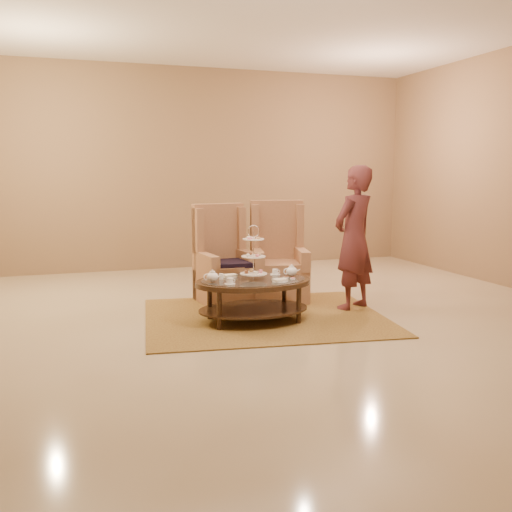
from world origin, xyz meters
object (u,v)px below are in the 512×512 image
object	(u,v)px
tea_table	(253,287)
armchair_left	(224,269)
person	(354,238)
armchair_right	(278,266)

from	to	relation	value
tea_table	armchair_left	world-z (taller)	armchair_left
armchair_left	person	bearing A→B (deg)	-39.45
tea_table	person	distance (m)	1.48
tea_table	armchair_right	xyz separation A→B (m)	(0.69, 1.05, 0.04)
person	armchair_right	bearing A→B (deg)	-77.75
armchair_right	armchair_left	bearing A→B (deg)	-172.78
tea_table	armchair_right	size ratio (longest dim) A/B	1.02
armchair_left	person	xyz separation A→B (m)	(1.42, -0.90, 0.46)
tea_table	armchair_left	bearing A→B (deg)	93.43
armchair_left	person	distance (m)	1.74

